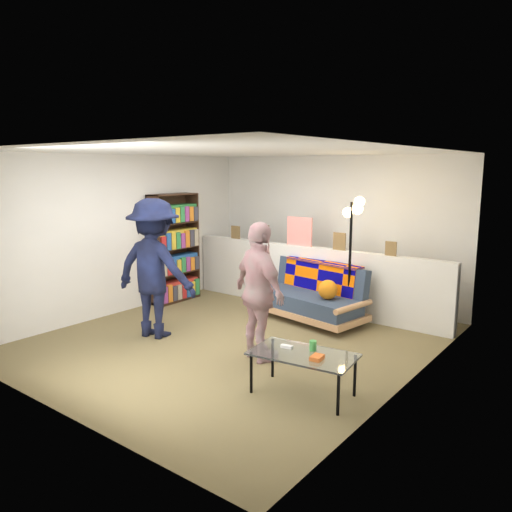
% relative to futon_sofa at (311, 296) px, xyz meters
% --- Properties ---
extents(ground, '(5.00, 5.00, 0.00)m').
position_rel_futon_sofa_xyz_m(ground, '(-0.29, -1.36, -0.34)').
color(ground, brown).
rests_on(ground, ground).
extents(room_shell, '(4.60, 5.05, 2.45)m').
position_rel_futon_sofa_xyz_m(room_shell, '(-0.29, -0.89, 1.33)').
color(room_shell, silver).
rests_on(room_shell, ground).
extents(half_wall_ledge, '(4.45, 0.15, 1.00)m').
position_rel_futon_sofa_xyz_m(half_wall_ledge, '(-0.29, 0.44, 0.16)').
color(half_wall_ledge, silver).
rests_on(half_wall_ledge, ground).
extents(ledge_decor, '(2.97, 0.02, 0.45)m').
position_rel_futon_sofa_xyz_m(ledge_decor, '(-0.51, 0.42, 0.83)').
color(ledge_decor, brown).
rests_on(ledge_decor, half_wall_ledge).
extents(futon_sofa, '(1.83, 1.08, 0.74)m').
position_rel_futon_sofa_xyz_m(futon_sofa, '(0.00, 0.00, 0.00)').
color(futon_sofa, tan).
rests_on(futon_sofa, ground).
extents(bookshelf, '(0.30, 0.89, 1.79)m').
position_rel_futon_sofa_xyz_m(bookshelf, '(-2.37, -0.48, 0.49)').
color(bookshelf, black).
rests_on(bookshelf, ground).
extents(coffee_table, '(1.07, 0.68, 0.53)m').
position_rel_futon_sofa_xyz_m(coffee_table, '(1.24, -2.19, 0.05)').
color(coffee_table, black).
rests_on(coffee_table, ground).
extents(floor_lamp, '(0.37, 0.34, 1.82)m').
position_rel_futon_sofa_xyz_m(floor_lamp, '(0.59, 0.10, 0.94)').
color(floor_lamp, black).
rests_on(floor_lamp, ground).
extents(person_left, '(1.29, 0.89, 1.82)m').
position_rel_futon_sofa_xyz_m(person_left, '(-1.25, -1.87, 0.57)').
color(person_left, black).
rests_on(person_left, ground).
extents(person_right, '(1.02, 0.73, 1.61)m').
position_rel_futon_sofa_xyz_m(person_right, '(0.35, -1.72, 0.46)').
color(person_right, pink).
rests_on(person_right, ground).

